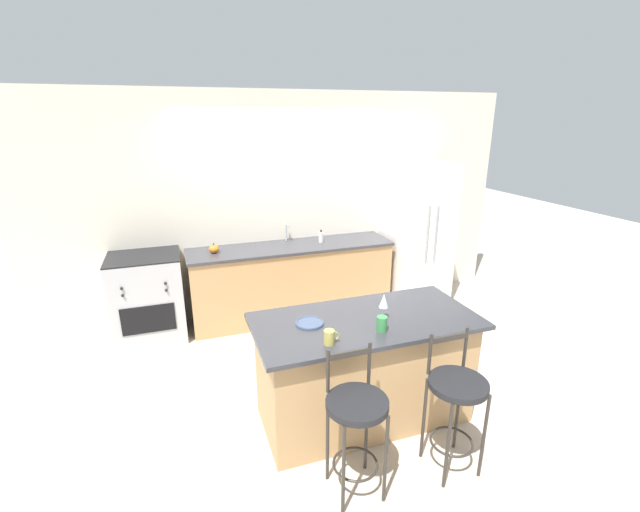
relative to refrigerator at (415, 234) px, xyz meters
The scene contains 15 objects.
ground_plane 1.93m from the refrigerator, behind, with size 18.00×18.00×0.00m, color beige.
wall_back 1.76m from the refrigerator, 166.86° to the left, with size 6.00×0.07×2.70m.
back_counter 1.73m from the refrigerator, behind, with size 2.46×0.66×0.92m.
sink_faucet 1.69m from the refrigerator, behind, with size 0.02×0.13×0.22m.
kitchen_island 2.60m from the refrigerator, 129.35° to the right, with size 1.77×0.84×0.90m.
refrigerator is the anchor object (origin of this frame).
oven_range 3.36m from the refrigerator, behind, with size 0.75×0.65×0.97m.
bar_stool_near 3.32m from the refrigerator, 126.94° to the right, with size 0.40×0.40×1.02m.
bar_stool_far 2.97m from the refrigerator, 115.18° to the right, with size 0.40×0.40×1.02m.
dinner_plate 2.81m from the refrigerator, 137.18° to the right, with size 0.22×0.22×0.02m.
wine_glass 2.51m from the refrigerator, 126.55° to the right, with size 0.07×0.07×0.21m.
coffee_mug 3.02m from the refrigerator, 132.05° to the right, with size 0.11×0.08×0.10m.
tumbler_cup 2.70m from the refrigerator, 126.06° to the right, with size 0.08×0.08×0.11m.
pumpkin_decoration 2.57m from the refrigerator, behind, with size 0.12×0.12×0.11m.
soap_bottle 1.29m from the refrigerator, behind, with size 0.06×0.06×0.16m.
Camera 1 is at (-1.28, -4.42, 2.42)m, focal length 24.00 mm.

